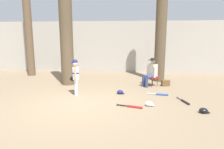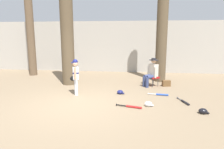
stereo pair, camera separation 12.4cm
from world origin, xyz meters
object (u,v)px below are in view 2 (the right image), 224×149
at_px(bat_black_composite, 184,102).
at_px(batting_helmet_navy, 120,92).
at_px(bat_red_barrel, 132,107).
at_px(bat_blue_youth, 161,95).
at_px(folding_stool, 153,78).
at_px(batting_helmet_white, 148,104).
at_px(tree_near_player, 67,20).
at_px(tree_far_left, 30,20).
at_px(seated_spectator, 152,72).
at_px(tree_behind_spectator, 162,26).
at_px(young_ballplayer, 75,75).
at_px(handbag_beside_stool, 166,83).
at_px(batting_helmet_black, 203,111).

relative_size(bat_black_composite, batting_helmet_navy, 2.63).
bearing_deg(bat_black_composite, bat_red_barrel, -158.44).
bearing_deg(bat_blue_youth, folding_stool, 96.86).
distance_m(bat_red_barrel, bat_blue_youth, 1.72).
distance_m(bat_blue_youth, batting_helmet_white, 1.30).
distance_m(tree_near_player, bat_black_composite, 5.70).
bearing_deg(tree_near_player, bat_black_composite, -24.53).
bearing_deg(folding_stool, tree_far_left, 164.74).
xyz_separation_m(tree_far_left, batting_helmet_navy, (5.06, -3.13, -2.86)).
relative_size(seated_spectator, bat_blue_youth, 1.64).
relative_size(bat_black_composite, batting_helmet_white, 2.58).
bearing_deg(tree_far_left, bat_black_composite, -28.39).
height_order(tree_behind_spectator, young_ballplayer, tree_behind_spectator).
relative_size(seated_spectator, handbag_beside_stool, 3.53).
relative_size(handbag_beside_stool, bat_blue_youth, 0.46).
bearing_deg(folding_stool, handbag_beside_stool, 1.81).
distance_m(folding_stool, batting_helmet_navy, 1.93).
distance_m(tree_near_player, batting_helmet_navy, 3.86).
height_order(tree_behind_spectator, seated_spectator, tree_behind_spectator).
bearing_deg(batting_helmet_black, folding_stool, 110.59).
distance_m(seated_spectator, bat_blue_youth, 1.50).
height_order(tree_near_player, handbag_beside_stool, tree_near_player).
bearing_deg(batting_helmet_white, tree_far_left, 144.20).
relative_size(folding_stool, bat_red_barrel, 0.70).
bearing_deg(handbag_beside_stool, folding_stool, -178.19).
relative_size(tree_behind_spectator, batting_helmet_black, 20.94).
bearing_deg(folding_stool, bat_red_barrel, -106.43).
bearing_deg(folding_stool, bat_black_composite, -68.79).
distance_m(young_ballplayer, bat_blue_youth, 3.17).
relative_size(tree_far_left, batting_helmet_black, 23.48).
distance_m(handbag_beside_stool, batting_helmet_navy, 2.34).
relative_size(folding_stool, tree_far_left, 0.09).
height_order(tree_behind_spectator, bat_blue_youth, tree_behind_spectator).
relative_size(handbag_beside_stool, batting_helmet_black, 1.22).
distance_m(tree_behind_spectator, bat_red_barrel, 4.78).
bearing_deg(batting_helmet_navy, handbag_beside_stool, 37.15).
xyz_separation_m(seated_spectator, tree_far_left, (-6.28, 1.79, 2.29)).
bearing_deg(bat_blue_youth, batting_helmet_navy, 179.40).
xyz_separation_m(seated_spectator, bat_black_composite, (0.92, -2.10, -0.61)).
height_order(bat_blue_youth, batting_helmet_white, batting_helmet_white).
bearing_deg(bat_red_barrel, tree_behind_spectator, 72.29).
bearing_deg(bat_red_barrel, young_ballplayer, 150.82).
distance_m(tree_near_player, batting_helmet_black, 6.30).
height_order(tree_far_left, batting_helmet_black, tree_far_left).
relative_size(young_ballplayer, tree_far_left, 0.20).
bearing_deg(batting_helmet_white, tree_behind_spectator, 78.65).
bearing_deg(folding_stool, batting_helmet_white, -97.23).
xyz_separation_m(tree_near_player, batting_helmet_black, (4.85, -2.96, -2.72)).
xyz_separation_m(handbag_beside_stool, batting_helmet_navy, (-1.86, -1.41, -0.06)).
xyz_separation_m(tree_behind_spectator, bat_red_barrel, (-1.23, -3.86, -2.54)).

